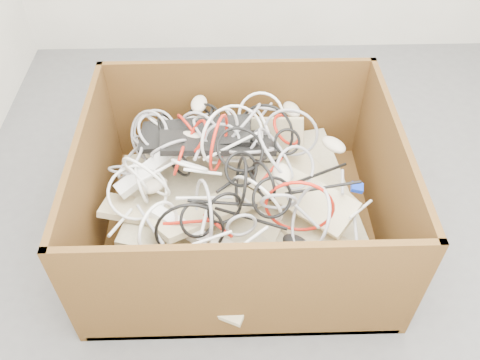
{
  "coord_description": "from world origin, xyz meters",
  "views": [
    {
      "loc": [
        -0.27,
        -1.38,
        1.74
      ],
      "look_at": [
        -0.23,
        0.0,
        0.3
      ],
      "focal_mm": 37.4,
      "sensor_mm": 36.0,
      "label": 1
    }
  ],
  "objects_px": {
    "power_strip_left": "(150,169)",
    "cardboard_box": "(236,210)",
    "vga_plug": "(357,187)",
    "power_strip_right": "(181,227)"
  },
  "relations": [
    {
      "from": "power_strip_left",
      "to": "cardboard_box",
      "type": "bearing_deg",
      "value": -43.54
    },
    {
      "from": "power_strip_left",
      "to": "vga_plug",
      "type": "xyz_separation_m",
      "value": [
        0.79,
        -0.13,
        0.01
      ]
    },
    {
      "from": "cardboard_box",
      "to": "vga_plug",
      "type": "relative_size",
      "value": 26.75
    },
    {
      "from": "power_strip_left",
      "to": "power_strip_right",
      "type": "bearing_deg",
      "value": -100.21
    },
    {
      "from": "power_strip_right",
      "to": "power_strip_left",
      "type": "bearing_deg",
      "value": 147.22
    },
    {
      "from": "cardboard_box",
      "to": "vga_plug",
      "type": "bearing_deg",
      "value": -10.76
    },
    {
      "from": "power_strip_left",
      "to": "vga_plug",
      "type": "bearing_deg",
      "value": -45.51
    },
    {
      "from": "power_strip_left",
      "to": "power_strip_right",
      "type": "height_order",
      "value": "power_strip_left"
    },
    {
      "from": "power_strip_right",
      "to": "vga_plug",
      "type": "xyz_separation_m",
      "value": [
        0.66,
        0.15,
        0.03
      ]
    },
    {
      "from": "power_strip_left",
      "to": "vga_plug",
      "type": "relative_size",
      "value": 6.9
    }
  ]
}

